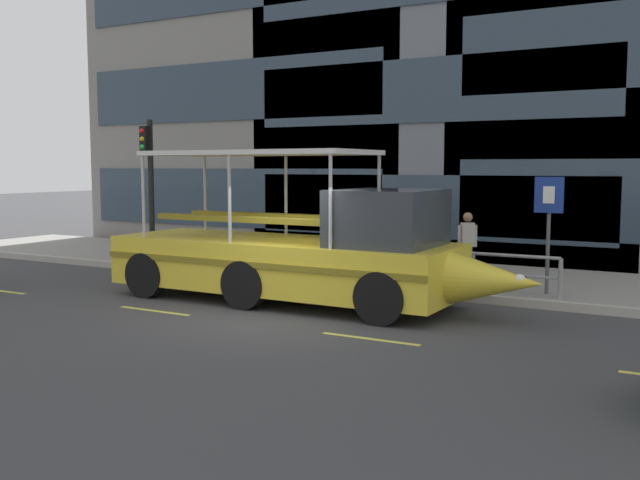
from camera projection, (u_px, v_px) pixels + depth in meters
The scene contains 10 objects.
ground_plane at pixel (281, 314), 14.13m from camera, with size 120.00×120.00×0.00m, color #3D3D3F.
sidewalk at pixel (396, 273), 18.97m from camera, with size 32.00×4.80×0.18m, color gray.
curb_edge at pixel (353, 287), 16.82m from camera, with size 32.00×0.18×0.18m, color #B2ADA3.
lane_centreline at pixel (253, 324), 13.29m from camera, with size 25.80×0.12×0.01m.
curb_guardrail at pixel (325, 254), 17.50m from camera, with size 11.19×0.09×0.87m.
traffic_light_pole at pixel (149, 176), 20.35m from camera, with size 0.24×0.46×4.03m.
parking_sign at pixel (549, 215), 15.21m from camera, with size 0.60×0.12×2.50m.
duck_tour_boat at pixel (304, 254), 15.17m from camera, with size 9.49×2.53×3.23m.
pedestrian_near_bow at pixel (467, 239), 17.14m from camera, with size 0.39×0.32×1.63m.
pedestrian_mid_left at pixel (358, 235), 18.23m from camera, with size 0.32×0.39×1.62m.
Camera 1 is at (7.52, -11.73, 2.89)m, focal length 40.43 mm.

